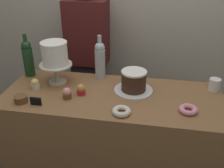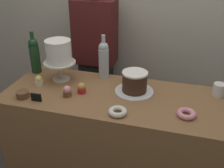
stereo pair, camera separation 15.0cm
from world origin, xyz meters
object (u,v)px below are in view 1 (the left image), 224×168
wine_bottle_clear (100,59)px  donut_pink (188,110)px  cupcake_caramel (81,90)px  barista_figure (88,63)px  donut_sugar (121,111)px  white_layer_cake (55,53)px  chocolate_round_cake (134,80)px  wine_bottle_green (28,58)px  cake_stand_pedestal (56,70)px  cookie_stack (21,99)px  price_sign_chalkboard (36,101)px  cupcake_strawberry (67,94)px  cupcake_lemon (35,84)px  coffee_cup_ceramic (214,85)px

wine_bottle_clear → donut_pink: (0.61, -0.37, -0.13)m
cupcake_caramel → barista_figure: size_ratio=0.05×
cupcake_caramel → donut_sugar: bearing=-31.0°
cupcake_caramel → barista_figure: (-0.13, 0.66, -0.10)m
white_layer_cake → chocolate_round_cake: size_ratio=1.07×
chocolate_round_cake → wine_bottle_green: (-0.80, 0.11, 0.07)m
white_layer_cake → donut_pink: (0.90, -0.23, -0.21)m
white_layer_cake → donut_pink: bearing=-14.5°
white_layer_cake → donut_sugar: 0.64m
cake_stand_pedestal → wine_bottle_green: size_ratio=0.71×
donut_pink → cookie_stack: 1.03m
wine_bottle_clear → wine_bottle_green: size_ratio=1.00×
cake_stand_pedestal → price_sign_chalkboard: bearing=-93.8°
cupcake_strawberry → cookie_stack: bearing=-160.8°
wine_bottle_clear → price_sign_chalkboard: 0.56m
chocolate_round_cake → cookie_stack: chocolate_round_cake is taller
donut_sugar → barista_figure: (-0.42, 0.84, -0.08)m
cupcake_lemon → donut_sugar: size_ratio=0.66×
cupcake_caramel → barista_figure: barista_figure is taller
chocolate_round_cake → cupcake_caramel: chocolate_round_cake is taller
donut_pink → coffee_cup_ceramic: size_ratio=1.32×
price_sign_chalkboard → chocolate_round_cake: bearing=26.3°
barista_figure → wine_bottle_green: bearing=-127.4°
cupcake_strawberry → donut_pink: bearing=-2.0°
cookie_stack → price_sign_chalkboard: (0.11, -0.02, 0.00)m
cake_stand_pedestal → price_sign_chalkboard: (-0.02, -0.32, -0.07)m
white_layer_cake → wine_bottle_clear: (0.29, 0.14, -0.08)m
cookie_stack → coffee_cup_ceramic: (1.22, 0.37, 0.02)m
donut_sugar → cookie_stack: bearing=178.4°
wine_bottle_clear → cupcake_lemon: size_ratio=4.38×
cupcake_lemon → barista_figure: 0.68m
white_layer_cake → cookie_stack: size_ratio=2.17×
cupcake_strawberry → barista_figure: size_ratio=0.05×
chocolate_round_cake → barista_figure: bearing=130.1°
chocolate_round_cake → cookie_stack: 0.74m
wine_bottle_green → price_sign_chalkboard: wine_bottle_green is taller
cookie_stack → donut_pink: bearing=3.8°
cupcake_caramel → price_sign_chalkboard: size_ratio=1.06×
cake_stand_pedestal → barista_figure: 0.55m
white_layer_cake → cupcake_lemon: 0.25m
wine_bottle_clear → donut_sugar: 0.52m
white_layer_cake → barista_figure: (0.09, 0.52, -0.29)m
white_layer_cake → coffee_cup_ceramic: size_ratio=2.14×
coffee_cup_ceramic → cupcake_caramel: bearing=-166.3°
coffee_cup_ceramic → cake_stand_pedestal: bearing=-176.2°
chocolate_round_cake → cookie_stack: size_ratio=2.02×
wine_bottle_green → cupcake_lemon: (0.13, -0.20, -0.11)m
wine_bottle_clear → donut_pink: 0.73m
price_sign_chalkboard → cake_stand_pedestal: bearing=86.2°
wine_bottle_clear → donut_sugar: (0.23, -0.45, -0.13)m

